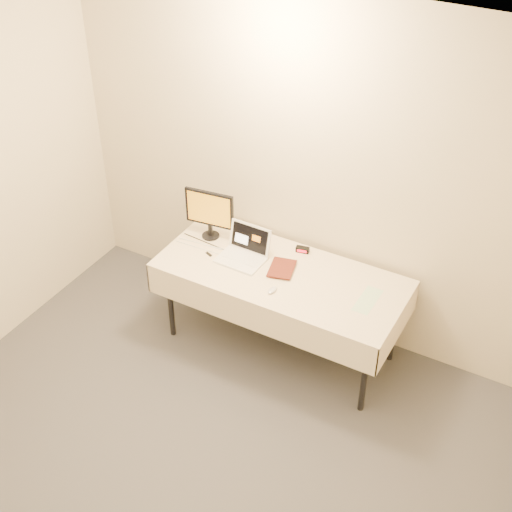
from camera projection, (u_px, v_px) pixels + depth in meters
The scene contains 9 objects.
back_wall at pixel (312, 174), 5.21m from camera, with size 4.00×0.10×2.70m, color beige.
table at pixel (281, 279), 5.29m from camera, with size 1.86×0.81×0.74m.
laptop at pixel (244, 251), 5.37m from camera, with size 0.35×0.30×0.24m.
monitor at pixel (210, 211), 5.49m from camera, with size 0.40×0.15×0.41m.
book at pixel (270, 255), 5.23m from camera, with size 0.18×0.02×0.24m, color maroon.
alarm_clock at pixel (303, 250), 5.45m from camera, with size 0.11×0.06×0.04m.
clicker at pixel (272, 290), 5.07m from camera, with size 0.05×0.09×0.02m, color silver.
paper_form at pixel (368, 300), 5.00m from camera, with size 0.12×0.31×0.00m, color #C4ECBC.
usb_dongle at pixel (209, 254), 5.43m from camera, with size 0.06×0.02×0.01m, color black.
Camera 1 is at (1.86, -1.67, 3.96)m, focal length 50.00 mm.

